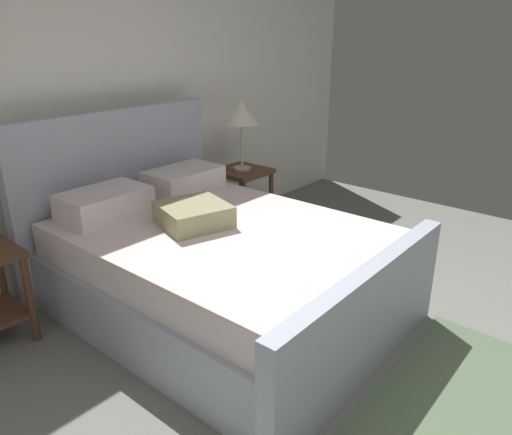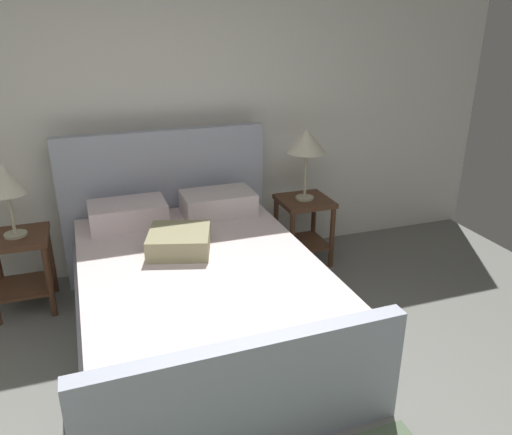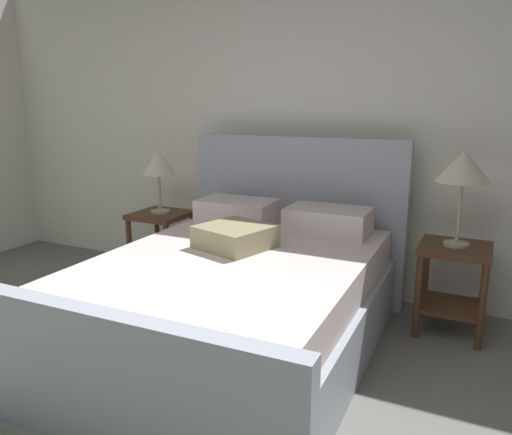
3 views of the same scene
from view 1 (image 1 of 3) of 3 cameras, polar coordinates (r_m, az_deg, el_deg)
name	(u,v)px [view 1 (image 1 of 3)]	position (r m, az deg, el deg)	size (l,w,h in m)	color
ground_plane	(434,420)	(2.72, 20.19, -21.50)	(6.28, 5.43, 0.02)	slate
wall_back	(90,98)	(3.90, -18.93, 13.20)	(6.40, 0.12, 2.63)	white
bed	(213,262)	(3.22, -5.08, -5.22)	(1.71, 2.21, 1.25)	#A1A8B9
nightstand_right	(242,190)	(4.49, -1.62, 3.25)	(0.44, 0.44, 0.60)	#52311E
table_lamp_right	(241,114)	(4.33, -1.72, 12.13)	(0.34, 0.34, 0.62)	#B7B293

